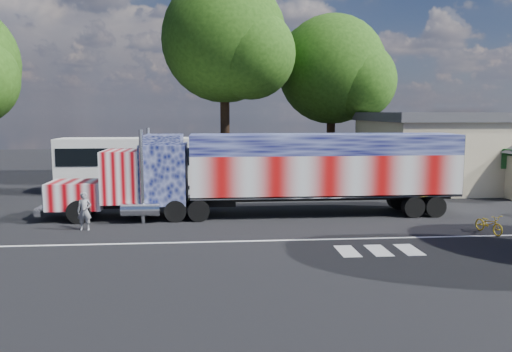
{
  "coord_description": "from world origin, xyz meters",
  "views": [
    {
      "loc": [
        -2.2,
        -22.72,
        5.2
      ],
      "look_at": [
        0.0,
        3.0,
        1.9
      ],
      "focal_mm": 35.0,
      "sensor_mm": 36.0,
      "label": 1
    }
  ],
  "objects": [
    {
      "name": "semi_truck",
      "position": [
        0.82,
        2.06,
        2.27
      ],
      "size": [
        20.71,
        3.27,
        4.42
      ],
      "color": "black",
      "rests_on": "ground"
    },
    {
      "name": "coach_bus",
      "position": [
        -6.05,
        10.12,
        1.84
      ],
      "size": [
        12.19,
        2.84,
        3.55
      ],
      "color": "silver",
      "rests_on": "ground"
    },
    {
      "name": "tree_n_mid",
      "position": [
        -1.14,
        15.63,
        10.55
      ],
      "size": [
        9.86,
        9.39,
        15.32
      ],
      "color": "black",
      "rests_on": "ground"
    },
    {
      "name": "bicycle",
      "position": [
        9.64,
        -2.55,
        0.42
      ],
      "size": [
        0.88,
        1.68,
        0.84
      ],
      "primitive_type": "imported",
      "rotation": [
        0.0,
        0.0,
        0.21
      ],
      "color": "gold",
      "rests_on": "ground"
    },
    {
      "name": "woman",
      "position": [
        -7.94,
        -0.45,
        0.85
      ],
      "size": [
        0.62,
        0.41,
        1.71
      ],
      "primitive_type": "imported",
      "rotation": [
        0.0,
        0.0,
        0.0
      ],
      "color": "slate",
      "rests_on": "ground"
    },
    {
      "name": "lane_markings",
      "position": [
        1.71,
        -3.77,
        0.01
      ],
      "size": [
        30.0,
        2.67,
        0.01
      ],
      "color": "silver",
      "rests_on": "ground"
    },
    {
      "name": "ground",
      "position": [
        0.0,
        0.0,
        0.0
      ],
      "size": [
        100.0,
        100.0,
        0.0
      ],
      "primitive_type": "plane",
      "color": "black"
    },
    {
      "name": "tree_ne_a",
      "position": [
        7.77,
        18.43,
        8.65
      ],
      "size": [
        9.38,
        8.93,
        13.18
      ],
      "color": "black",
      "rests_on": "ground"
    }
  ]
}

